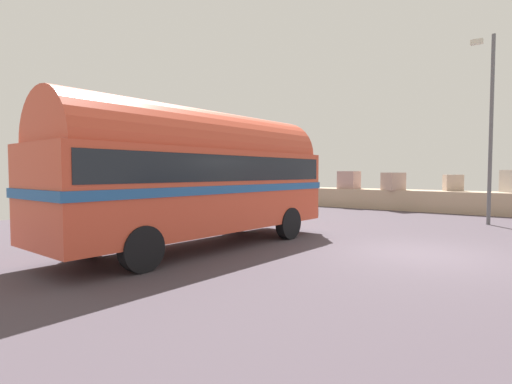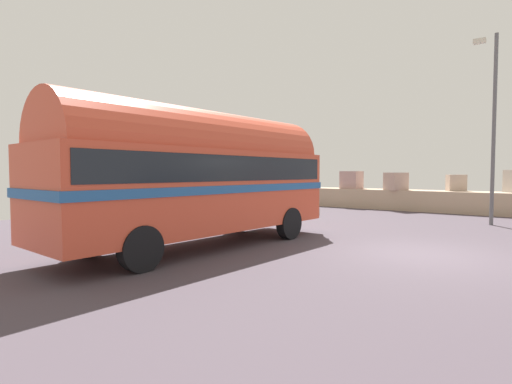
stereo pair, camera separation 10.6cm
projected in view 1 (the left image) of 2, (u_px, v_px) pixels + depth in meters
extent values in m
cube|color=#463C45|center=(419.00, 254.00, 9.78)|extent=(32.00, 26.00, 0.02)
cube|color=tan|center=(483.00, 203.00, 19.20)|extent=(31.36, 1.80, 1.10)
cube|color=tan|center=(267.00, 179.00, 26.98)|extent=(1.10, 1.12, 1.02)
sphere|color=tan|center=(304.00, 179.00, 24.99)|extent=(1.08, 1.08, 1.08)
cube|color=tan|center=(349.00, 180.00, 23.23)|extent=(1.10, 1.08, 1.03)
cube|color=tan|center=(393.00, 181.00, 21.29)|extent=(1.30, 1.30, 0.95)
cube|color=tan|center=(453.00, 183.00, 20.27)|extent=(1.05, 0.98, 0.84)
cylinder|color=black|center=(235.00, 218.00, 13.36)|extent=(0.33, 0.97, 0.96)
cylinder|color=black|center=(289.00, 223.00, 11.96)|extent=(0.33, 0.97, 0.96)
cylinder|color=black|center=(87.00, 237.00, 9.35)|extent=(0.33, 0.97, 0.96)
cylinder|color=black|center=(142.00, 249.00, 7.95)|extent=(0.33, 0.97, 0.96)
cube|color=#C94730|center=(200.00, 190.00, 10.60)|extent=(2.80, 8.50, 2.10)
cylinder|color=#C94730|center=(200.00, 151.00, 10.55)|extent=(2.58, 8.16, 2.20)
cube|color=#255796|center=(200.00, 188.00, 10.60)|extent=(2.85, 8.59, 0.20)
cube|color=black|center=(200.00, 169.00, 10.57)|extent=(2.82, 8.17, 0.64)
cube|color=silver|center=(290.00, 210.00, 13.94)|extent=(2.29, 0.27, 0.28)
cylinder|color=#5B5B60|center=(491.00, 131.00, 15.11)|extent=(0.14, 0.14, 7.31)
cube|color=beige|center=(477.00, 42.00, 15.53)|extent=(0.44, 0.24, 0.18)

